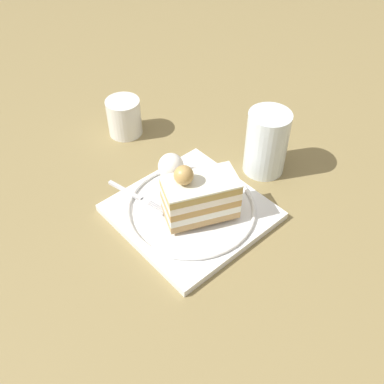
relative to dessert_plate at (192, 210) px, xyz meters
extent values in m
plane|color=olive|center=(-0.02, 0.00, -0.01)|extent=(2.40, 2.40, 0.00)
cube|color=white|center=(0.00, 0.00, 0.00)|extent=(0.24, 0.24, 0.01)
torus|color=white|center=(0.00, 0.00, 0.01)|extent=(0.23, 0.23, 0.01)
cube|color=tan|center=(-0.02, 0.00, 0.02)|extent=(0.11, 0.12, 0.01)
cube|color=white|center=(-0.02, 0.00, 0.03)|extent=(0.11, 0.12, 0.01)
cube|color=tan|center=(-0.02, 0.00, 0.04)|extent=(0.11, 0.12, 0.01)
cube|color=white|center=(-0.02, 0.00, 0.05)|extent=(0.11, 0.12, 0.01)
cube|color=tan|center=(-0.02, 0.00, 0.07)|extent=(0.11, 0.12, 0.01)
cube|color=white|center=(-0.02, 0.00, 0.08)|extent=(0.11, 0.13, 0.00)
sphere|color=tan|center=(0.00, 0.02, 0.09)|extent=(0.03, 0.03, 0.03)
ellipsoid|color=white|center=(0.07, -0.03, 0.03)|extent=(0.04, 0.04, 0.05)
cube|color=silver|center=(0.10, 0.05, 0.01)|extent=(0.07, 0.01, 0.00)
cube|color=silver|center=(0.06, 0.05, 0.01)|extent=(0.02, 0.01, 0.00)
cube|color=silver|center=(0.03, 0.05, 0.01)|extent=(0.03, 0.01, 0.00)
cube|color=silver|center=(0.03, 0.04, 0.01)|extent=(0.03, 0.01, 0.00)
cube|color=silver|center=(0.04, 0.04, 0.01)|extent=(0.03, 0.01, 0.00)
cube|color=silver|center=(0.04, 0.04, 0.01)|extent=(0.03, 0.01, 0.00)
cylinder|color=silver|center=(-0.02, -0.17, 0.05)|extent=(0.07, 0.07, 0.12)
cylinder|color=black|center=(-0.02, -0.17, 0.03)|extent=(0.06, 0.06, 0.08)
cylinder|color=white|center=(0.24, -0.07, 0.03)|extent=(0.06, 0.06, 0.07)
cylinder|color=silver|center=(0.24, -0.07, 0.02)|extent=(0.06, 0.06, 0.06)
camera|label=1|loc=(-0.33, 0.36, 0.52)|focal=41.42mm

